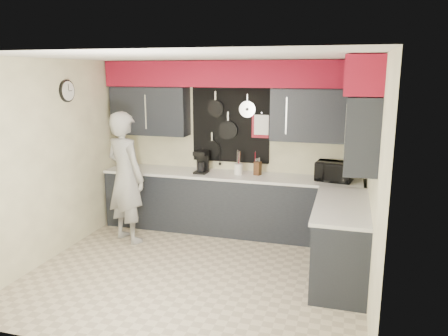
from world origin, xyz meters
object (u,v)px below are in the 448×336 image
(microwave, at_px, (334,171))
(person, at_px, (126,178))
(utensil_crock, at_px, (238,169))
(coffee_maker, at_px, (202,161))
(knife_block, at_px, (258,168))

(microwave, height_order, person, person)
(utensil_crock, bearing_deg, person, -152.71)
(utensil_crock, height_order, person, person)
(microwave, xyz_separation_m, coffee_maker, (-1.97, -0.02, 0.04))
(utensil_crock, xyz_separation_m, person, (-1.48, -0.76, -0.05))
(knife_block, height_order, utensil_crock, knife_block)
(knife_block, distance_m, utensil_crock, 0.29)
(knife_block, bearing_deg, microwave, 15.42)
(knife_block, height_order, coffee_maker, coffee_maker)
(coffee_maker, relative_size, person, 0.18)
(microwave, relative_size, coffee_maker, 1.45)
(knife_block, distance_m, coffee_maker, 0.86)
(knife_block, bearing_deg, coffee_maker, -155.72)
(person, bearing_deg, microwave, -141.31)
(coffee_maker, bearing_deg, microwave, 2.48)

